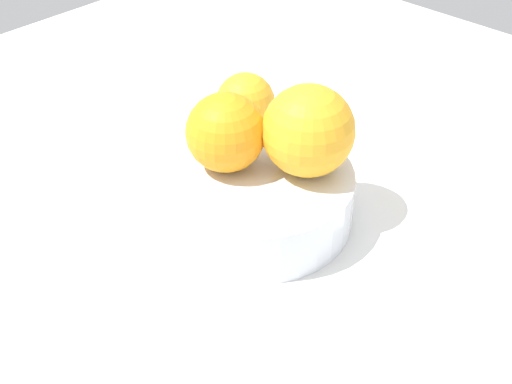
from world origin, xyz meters
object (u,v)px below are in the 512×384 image
(fruit_bowl, at_px, (256,198))
(orange_in_bowl_0, at_px, (226,132))
(orange_loose_0, at_px, (245,102))
(orange_in_bowl_1, at_px, (308,131))

(fruit_bowl, bearing_deg, orange_in_bowl_0, 19.08)
(fruit_bowl, distance_m, orange_loose_0, 0.16)
(orange_in_bowl_0, xyz_separation_m, orange_loose_0, (0.09, -0.12, -0.06))
(orange_in_bowl_1, relative_size, orange_loose_0, 1.26)
(fruit_bowl, relative_size, orange_loose_0, 2.73)
(fruit_bowl, height_order, orange_in_bowl_1, orange_in_bowl_1)
(orange_in_bowl_0, distance_m, orange_in_bowl_1, 0.07)
(orange_in_bowl_1, bearing_deg, fruit_bowl, 51.39)
(fruit_bowl, height_order, orange_in_bowl_0, orange_in_bowl_0)
(orange_loose_0, bearing_deg, fruit_bowl, 137.61)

